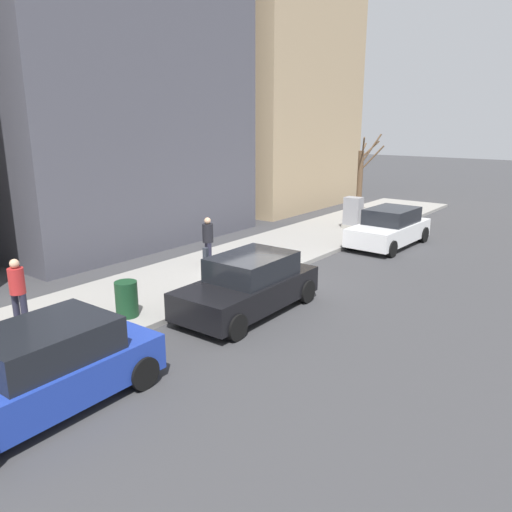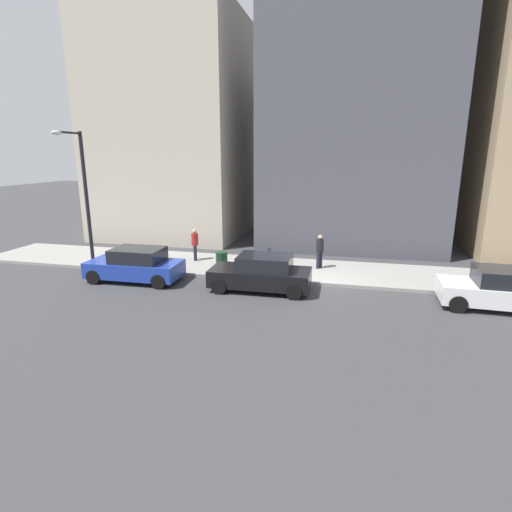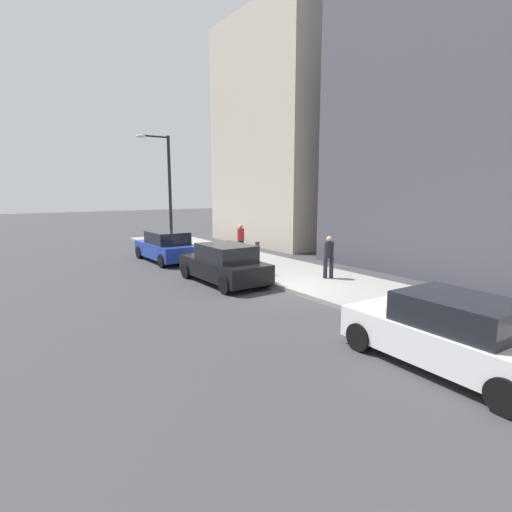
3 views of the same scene
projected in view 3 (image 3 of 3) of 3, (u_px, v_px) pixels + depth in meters
ground_plane at (283, 291)px, 14.29m from camera, size 120.00×120.00×0.00m
sidewalk at (324, 282)px, 15.39m from camera, size 4.00×36.00×0.15m
parked_car_white at (451, 333)px, 7.99m from camera, size 2.04×4.26×1.52m
parked_car_black at (224, 264)px, 15.43m from camera, size 1.97×4.22×1.52m
parked_car_blue at (166, 247)px, 20.15m from camera, size 1.98×4.23×1.52m
parking_meter at (257, 255)px, 16.23m from camera, size 0.14×0.10×1.35m
streetlamp at (165, 182)px, 23.16m from camera, size 1.97×0.32×6.50m
trash_bin at (236, 255)px, 18.51m from camera, size 0.56×0.56×0.90m
pedestrian_near_meter at (329, 255)px, 15.52m from camera, size 0.37×0.36×1.66m
pedestrian_midblock at (241, 238)px, 20.84m from camera, size 0.39×0.36×1.66m
office_tower_right at (304, 136)px, 27.64m from camera, size 9.47×9.47×14.56m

